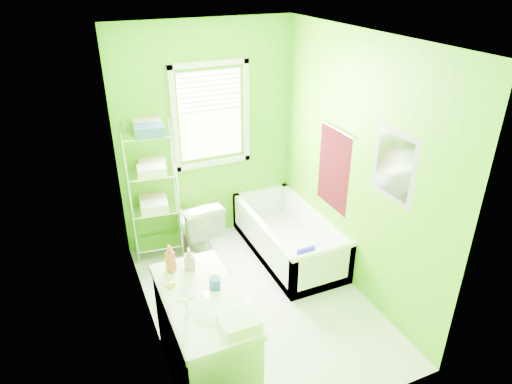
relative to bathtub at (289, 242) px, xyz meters
name	(u,v)px	position (x,y,z in m)	size (l,w,h in m)	color
ground	(258,300)	(-0.67, -0.61, -0.17)	(2.90, 2.90, 0.00)	silver
room_envelope	(258,162)	(-0.67, -0.61, 1.38)	(2.14, 2.94, 2.62)	#4AA307
window	(211,110)	(-0.62, 0.81, 1.45)	(0.92, 0.05, 1.22)	white
door	(177,316)	(-1.71, -1.61, 0.83)	(0.09, 0.80, 2.00)	white
right_wall_decor	(355,167)	(0.36, -0.63, 1.15)	(0.04, 1.48, 1.17)	#40070D
bathtub	(289,242)	(0.00, 0.00, 0.00)	(0.75, 1.62, 0.52)	white
toilet	(196,227)	(-1.00, 0.42, 0.22)	(0.43, 0.76, 0.77)	white
vanity	(205,336)	(-1.45, -1.32, 0.28)	(0.58, 1.12, 1.09)	silver
wire_shelf_unit	(154,177)	(-1.37, 0.64, 0.82)	(0.58, 0.47, 1.62)	silver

